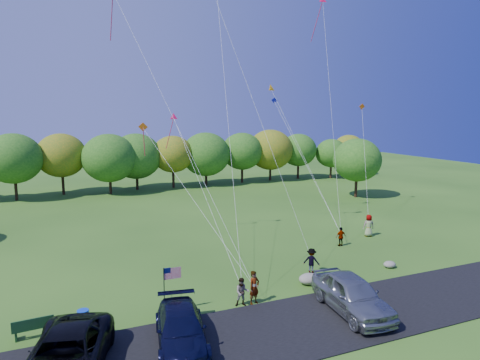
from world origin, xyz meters
The scene contains 16 objects.
ground centered at (0.00, 0.00, 0.00)m, with size 140.00×140.00×0.00m, color #2C5317.
asphalt_lane centered at (0.00, -4.00, 0.03)m, with size 44.00×6.00×0.06m, color black.
treeline centered at (1.36, 36.04, 4.63)m, with size 75.85×28.23×8.39m.
minivan_dark centered at (-10.55, -4.09, 0.97)m, with size 3.01×6.52×1.81m, color black.
minivan_navy centered at (-5.64, -3.54, 0.85)m, with size 2.22×5.47×1.59m, color black.
minivan_silver centered at (3.69, -3.82, 1.05)m, with size 2.33×5.80×1.98m, color gray.
flyer_a centered at (-0.68, -0.80, 0.96)m, with size 0.70×0.46×1.92m, color #4C4C59.
flyer_b centered at (-1.41, -0.80, 0.81)m, with size 0.79×0.61×1.62m, color #4C4C59.
flyer_c centered at (4.80, 1.93, 0.85)m, with size 1.10×0.63×1.71m, color #4C4C59.
flyer_d centered at (10.15, 6.05, 0.78)m, with size 0.91×0.38×1.56m, color #4C4C59.
flyer_e centered at (14.02, 7.39, 0.96)m, with size 0.94×0.61×1.92m, color #4C4C59.
park_bench centered at (-11.95, -0.10, 0.55)m, with size 1.86×0.52×1.03m.
trash_barrel centered at (-9.70, 0.19, 0.43)m, with size 0.57×0.57×0.86m, color #0C3BC2.
flag_assembly centered at (-5.35, -0.17, 1.97)m, with size 0.96×0.63×2.61m.
boulder_near centered at (3.67, 0.39, 0.34)m, with size 1.35×1.05×0.67m, color gray.
boulder_far centered at (10.36, 0.68, 0.23)m, with size 0.88×0.73×0.46m, color gray.
Camera 1 is at (-10.23, -21.44, 10.69)m, focal length 32.00 mm.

